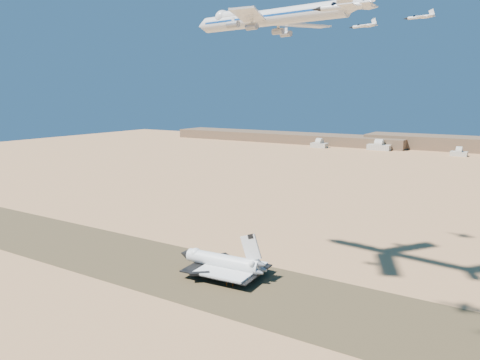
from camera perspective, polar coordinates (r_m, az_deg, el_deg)
The scene contains 11 objects.
ground at distance 200.73m, azimuth -6.00°, elevation -11.29°, with size 1200.00×1200.00×0.00m, color tan.
runway at distance 200.71m, azimuth -6.00°, elevation -11.28°, with size 600.00×50.00×0.06m, color brown.
hangars at distance 653.45m, azimuth 16.11°, elevation 3.91°, with size 200.50×29.50×30.00m.
shuttle at distance 196.71m, azimuth -2.18°, elevation -10.03°, with size 40.37×26.45×19.85m.
carrier_747 at distance 187.71m, azimuth 3.03°, elevation 19.10°, with size 76.30×58.55×18.95m.
crew_a at distance 187.06m, azimuth -1.63°, elevation -12.60°, with size 0.63×0.41×1.71m, color #BB4D0B.
crew_b at distance 187.66m, azimuth -0.74°, elevation -12.48°, with size 0.94×0.54×1.93m, color #BB4D0B.
crew_c at distance 186.46m, azimuth -0.91°, elevation -12.69°, with size 0.92×0.47×1.57m, color #BB4D0B.
chase_jet_b at distance 114.10m, azimuth 12.65°, elevation 19.99°, with size 14.86×7.84×3.70m.
chase_jet_c at distance 223.03m, azimuth 14.83°, elevation 17.72°, with size 13.64×7.83×3.46m.
chase_jet_d at distance 237.01m, azimuth 21.07°, elevation 18.06°, with size 14.37×8.13×3.62m.
Camera 1 is at (116.49, -145.78, 73.96)m, focal length 35.00 mm.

